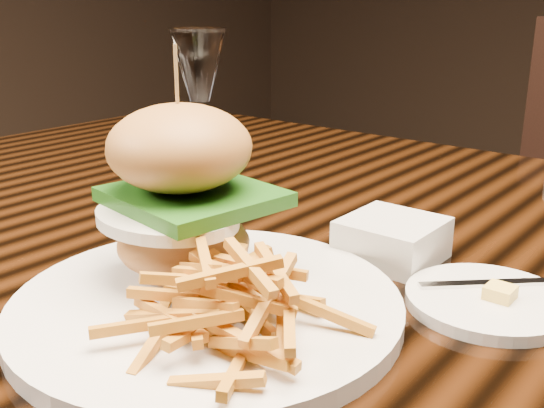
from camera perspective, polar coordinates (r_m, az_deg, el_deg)
The scene contains 6 objects.
dining_table at distance 0.72m, azimuth 10.26°, elevation -8.53°, with size 1.60×0.90×0.75m.
burger_plate at distance 0.50m, azimuth -6.39°, elevation -3.98°, with size 0.31×0.31×0.21m.
side_saucer at distance 0.55m, azimuth 18.81°, elevation -8.18°, with size 0.13×0.13×0.02m.
ramekin at distance 0.62m, azimuth 10.71°, elevation -3.14°, with size 0.09×0.09×0.04m, color silver.
wine_glass at distance 0.86m, azimuth -6.56°, elevation 11.83°, with size 0.08×0.08×0.20m.
water_tumbler at distance 0.78m, azimuth -7.36°, elevation 4.09°, with size 0.08×0.08×0.11m, color white.
Camera 1 is at (0.30, -0.57, 0.99)m, focal length 42.00 mm.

